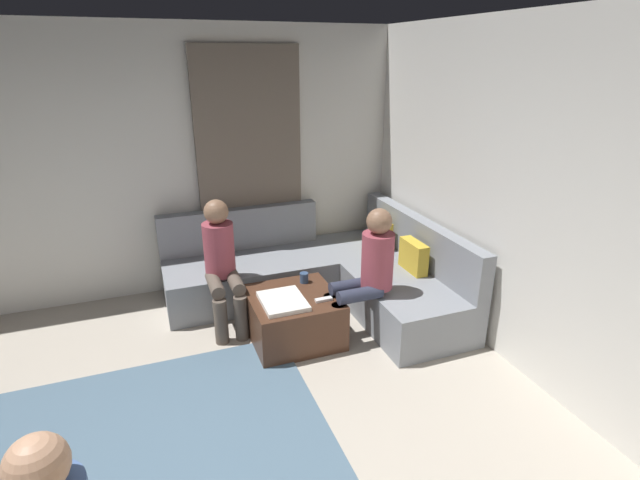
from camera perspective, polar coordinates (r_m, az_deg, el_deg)
wall_back at (r=3.62m, az=29.85°, el=1.35°), size 6.00×0.12×2.70m
wall_left at (r=5.18m, az=-22.77°, el=7.76°), size 0.12×6.00×2.70m
curtain_panel at (r=5.22m, az=-8.19°, el=8.13°), size 0.06×1.10×2.50m
sectional_couch at (r=5.00m, az=0.83°, el=-4.00°), size 2.10×2.55×0.87m
ottoman at (r=4.37m, az=-3.16°, el=-9.03°), size 0.76×0.76×0.42m
folded_blanket at (r=4.14m, az=-4.39°, el=-7.21°), size 0.44×0.36×0.04m
coffee_mug at (r=4.48m, az=-1.89°, el=-4.46°), size 0.08×0.08×0.10m
game_remote at (r=4.18m, az=0.44°, el=-7.03°), size 0.05×0.15×0.02m
person_on_couch_back at (r=4.20m, az=5.57°, el=-3.53°), size 0.30×0.60×1.20m
person_on_couch_side at (r=4.46m, az=-11.54°, el=-2.37°), size 0.60×0.30×1.20m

